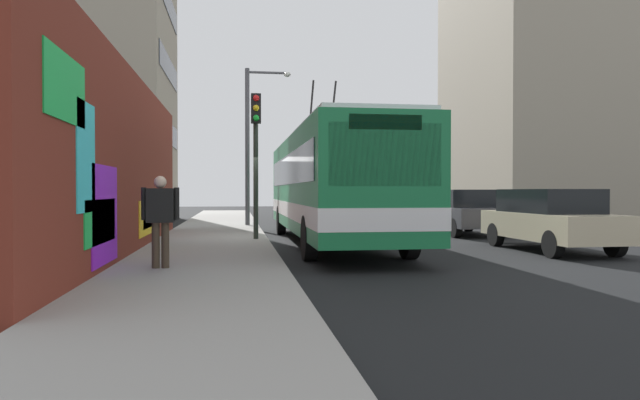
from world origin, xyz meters
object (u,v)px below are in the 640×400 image
at_px(city_bus, 331,183).
at_px(street_lamp, 253,135).
at_px(parked_car_champagne, 550,218).
at_px(traffic_light, 256,141).
at_px(parked_car_dark_gray, 462,211).
at_px(pedestrian_near_wall, 160,214).

relative_size(city_bus, street_lamp, 1.92).
relative_size(parked_car_champagne, traffic_light, 1.05).
bearing_deg(city_bus, parked_car_dark_gray, -60.76).
relative_size(parked_car_champagne, pedestrian_near_wall, 2.65).
relative_size(parked_car_champagne, street_lamp, 0.69).
bearing_deg(city_bus, pedestrian_near_wall, 144.71).
bearing_deg(city_bus, traffic_light, 85.33).
bearing_deg(parked_car_dark_gray, city_bus, 119.24).
bearing_deg(parked_car_dark_gray, street_lamp, 59.86).
height_order(city_bus, parked_car_dark_gray, city_bus).
relative_size(pedestrian_near_wall, street_lamp, 0.26).
distance_m(traffic_light, street_lamp, 6.99).
height_order(parked_car_dark_gray, street_lamp, street_lamp).
bearing_deg(pedestrian_near_wall, city_bus, -35.29).
distance_m(city_bus, traffic_light, 2.47).
bearing_deg(traffic_light, street_lamp, -0.96).
height_order(city_bus, street_lamp, street_lamp).
xyz_separation_m(parked_car_champagne, traffic_light, (2.93, 7.35, 2.13)).
bearing_deg(traffic_light, parked_car_champagne, -111.73).
height_order(parked_car_champagne, parked_car_dark_gray, same).
bearing_deg(parked_car_champagne, parked_car_dark_gray, 0.00).
bearing_deg(city_bus, parked_car_champagne, -117.90).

